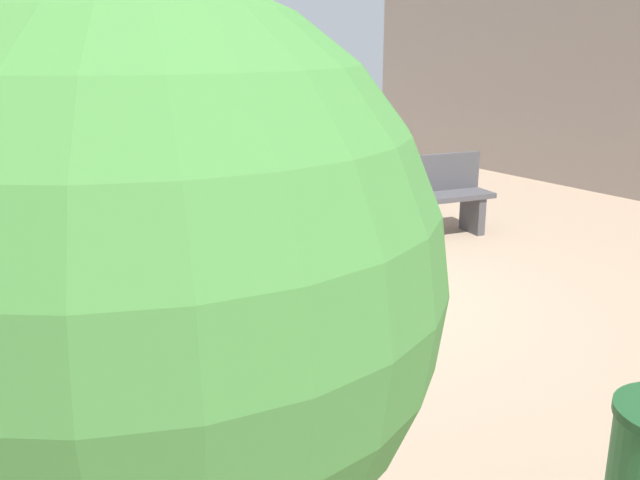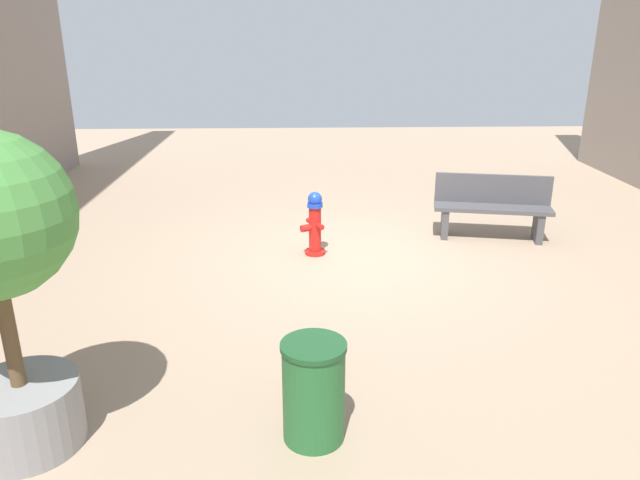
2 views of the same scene
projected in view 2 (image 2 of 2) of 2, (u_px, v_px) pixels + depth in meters
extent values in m
plane|color=tan|center=(358.00, 258.00, 8.23)|extent=(23.40, 23.40, 0.00)
cylinder|color=red|center=(315.00, 252.00, 8.38)|extent=(0.29, 0.29, 0.05)
cylinder|color=red|center=(315.00, 229.00, 8.26)|extent=(0.17, 0.17, 0.64)
cylinder|color=blue|center=(315.00, 205.00, 8.14)|extent=(0.21, 0.21, 0.06)
sphere|color=blue|center=(315.00, 199.00, 8.12)|extent=(0.20, 0.20, 0.20)
cylinder|color=red|center=(320.00, 226.00, 8.13)|extent=(0.13, 0.15, 0.08)
cylinder|color=red|center=(310.00, 221.00, 8.34)|extent=(0.13, 0.15, 0.08)
cylinder|color=red|center=(306.00, 228.00, 8.18)|extent=(0.17, 0.15, 0.10)
cube|color=#4C4C51|center=(538.00, 227.00, 8.82)|extent=(0.18, 0.41, 0.45)
cube|color=#4C4C51|center=(445.00, 222.00, 9.02)|extent=(0.18, 0.41, 0.45)
cube|color=#4C4C51|center=(493.00, 208.00, 8.83)|extent=(1.77, 0.77, 0.06)
cube|color=#4C4C51|center=(493.00, 189.00, 8.93)|extent=(1.69, 0.39, 0.44)
cylinder|color=gray|center=(25.00, 414.00, 4.45)|extent=(0.83, 0.83, 0.52)
cylinder|color=brown|center=(8.00, 326.00, 4.20)|extent=(0.11, 0.11, 0.95)
cylinder|color=#266633|center=(314.00, 394.00, 4.48)|extent=(0.47, 0.47, 0.78)
cylinder|color=#1E5128|center=(314.00, 346.00, 4.35)|extent=(0.50, 0.50, 0.04)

